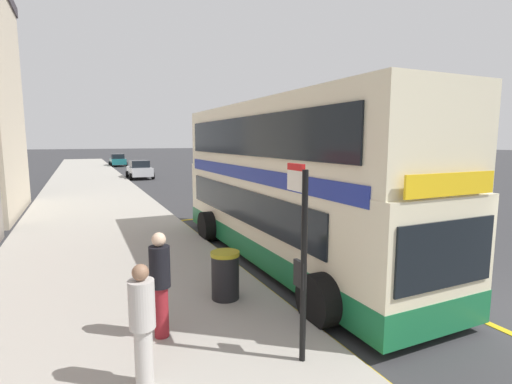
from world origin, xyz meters
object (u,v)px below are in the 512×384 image
bus_stop_sign (301,249)px  pedestrian_further_back (142,321)px  litter_bin (225,275)px  double_decker_bus (285,188)px  pedestrian_waiting_near_sign (160,280)px  parked_car_teal_ahead (118,160)px  parked_car_white_kerbside (239,177)px  parked_car_silver_across (140,170)px

bus_stop_sign → pedestrian_further_back: bearing=172.0°
pedestrian_further_back → litter_bin: (1.97, 2.21, -0.41)m
double_decker_bus → pedestrian_waiting_near_sign: (-4.10, -3.15, -0.95)m
parked_car_teal_ahead → litter_bin: bearing=90.1°
double_decker_bus → parked_car_white_kerbside: bearing=72.1°
parked_car_white_kerbside → parked_car_silver_across: size_ratio=1.00×
parked_car_teal_ahead → pedestrian_further_back: 48.34m
bus_stop_sign → double_decker_bus: bearing=63.4°
parked_car_silver_across → litter_bin: size_ratio=4.24×
double_decker_bus → litter_bin: double_decker_bus is taller
bus_stop_sign → litter_bin: bearing=95.7°
litter_bin → parked_car_teal_ahead: bearing=87.5°
parked_car_teal_ahead → litter_bin: (-2.01, -45.97, -0.16)m
parked_car_white_kerbside → litter_bin: (-7.58, -17.62, -0.16)m
parked_car_white_kerbside → pedestrian_waiting_near_sign: (-9.09, -18.64, 0.31)m
pedestrian_further_back → litter_bin: bearing=48.3°
pedestrian_waiting_near_sign → parked_car_white_kerbside: bearing=64.0°
litter_bin → pedestrian_further_back: bearing=-131.7°
pedestrian_further_back → bus_stop_sign: bearing=-8.0°
double_decker_bus → parked_car_teal_ahead: 43.85m
parked_car_silver_across → parked_car_white_kerbside: bearing=-63.9°
pedestrian_waiting_near_sign → litter_bin: 1.88m
parked_car_teal_ahead → parked_car_white_kerbside: bearing=103.8°
parked_car_silver_across → parked_car_teal_ahead: same height
bus_stop_sign → parked_car_white_kerbside: bearing=70.0°
parked_car_silver_across → pedestrian_further_back: 30.57m
double_decker_bus → pedestrian_waiting_near_sign: 5.26m
double_decker_bus → pedestrian_further_back: size_ratio=6.26×
pedestrian_waiting_near_sign → bus_stop_sign: bearing=-40.7°
double_decker_bus → parked_car_teal_ahead: double_decker_bus is taller
double_decker_bus → bus_stop_sign: 5.22m
pedestrian_waiting_near_sign → pedestrian_further_back: size_ratio=1.06×
parked_car_teal_ahead → litter_bin: 46.01m
pedestrian_further_back → parked_car_teal_ahead: bearing=85.3°
double_decker_bus → pedestrian_waiting_near_sign: bearing=-142.4°
double_decker_bus → bus_stop_sign: (-2.34, -4.67, -0.23)m
pedestrian_further_back → double_decker_bus: bearing=43.7°
double_decker_bus → pedestrian_further_back: double_decker_bus is taller
bus_stop_sign → parked_car_teal_ahead: size_ratio=0.70×
bus_stop_sign → pedestrian_waiting_near_sign: 2.43m
double_decker_bus → pedestrian_further_back: bearing=-136.3°
double_decker_bus → parked_car_teal_ahead: (-0.58, 43.83, -1.26)m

